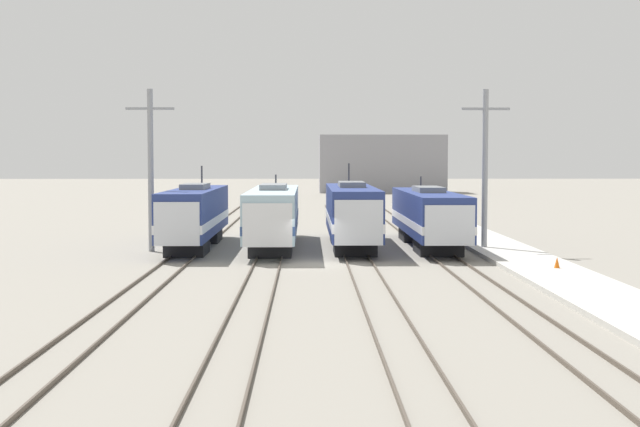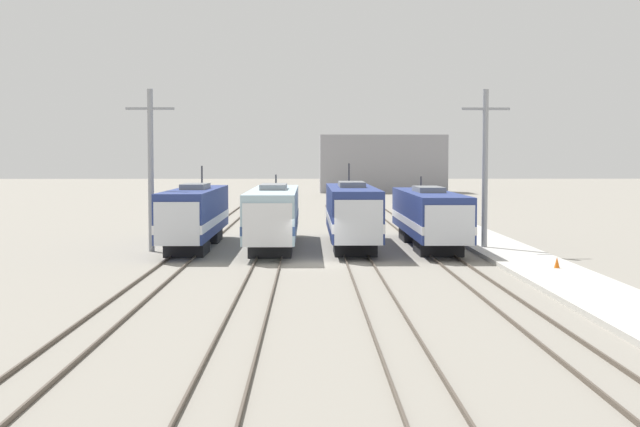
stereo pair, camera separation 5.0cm
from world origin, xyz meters
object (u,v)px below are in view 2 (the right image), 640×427
object	(u,v)px
locomotive_center_right	(352,214)
catenary_tower_right	(485,167)
locomotive_far_left	(195,215)
locomotive_far_right	(429,216)
traffic_cone	(557,262)
locomotive_center_left	(273,215)
catenary_tower_left	(151,167)

from	to	relation	value
locomotive_center_right	catenary_tower_right	world-z (taller)	catenary_tower_right
locomotive_far_left	locomotive_far_right	size ratio (longest dim) A/B	0.94
locomotive_far_left	locomotive_far_right	xyz separation A→B (m)	(15.37, 0.48, -0.10)
locomotive_far_left	traffic_cone	xyz separation A→B (m)	(20.17, -12.62, -1.63)
catenary_tower_right	locomotive_far_left	bearing A→B (deg)	174.53
locomotive_center_left	locomotive_far_right	xyz separation A→B (m)	(10.25, 0.29, -0.09)
locomotive_center_left	traffic_cone	bearing A→B (deg)	-40.41
locomotive_center_right	catenary_tower_left	xyz separation A→B (m)	(-12.75, -1.88, 3.08)
locomotive_center_left	locomotive_far_right	world-z (taller)	locomotive_center_left
locomotive_center_right	catenary_tower_left	size ratio (longest dim) A/B	1.65
locomotive_far_left	locomotive_center_left	xyz separation A→B (m)	(5.12, 0.19, -0.02)
locomotive_center_right	locomotive_far_right	xyz separation A→B (m)	(5.12, 0.37, -0.16)
locomotive_center_left	catenary_tower_left	xyz separation A→B (m)	(-7.63, -1.97, 3.16)
locomotive_center_right	catenary_tower_left	distance (m)	13.25
locomotive_far_left	locomotive_far_right	world-z (taller)	locomotive_far_left
catenary_tower_left	traffic_cone	world-z (taller)	catenary_tower_left
catenary_tower_right	locomotive_center_left	bearing A→B (deg)	171.67
locomotive_far_left	locomotive_far_right	distance (m)	15.38
catenary_tower_left	locomotive_center_right	bearing A→B (deg)	8.40
locomotive_center_left	catenary_tower_left	world-z (taller)	catenary_tower_left
catenary_tower_left	catenary_tower_right	distance (m)	21.07
locomotive_center_left	locomotive_center_right	distance (m)	5.13
catenary_tower_left	traffic_cone	bearing A→B (deg)	-25.55
catenary_tower_left	catenary_tower_right	world-z (taller)	same
locomotive_center_right	locomotive_far_left	bearing A→B (deg)	-179.41
locomotive_center_right	locomotive_far_right	size ratio (longest dim) A/B	0.94
catenary_tower_left	locomotive_far_left	bearing A→B (deg)	35.39
locomotive_far_right	traffic_cone	world-z (taller)	locomotive_far_right
catenary_tower_right	catenary_tower_left	bearing A→B (deg)	180.00
locomotive_center_left	locomotive_center_right	bearing A→B (deg)	-0.97
locomotive_center_right	traffic_cone	distance (m)	16.22
locomotive_far_right	catenary_tower_left	world-z (taller)	catenary_tower_left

